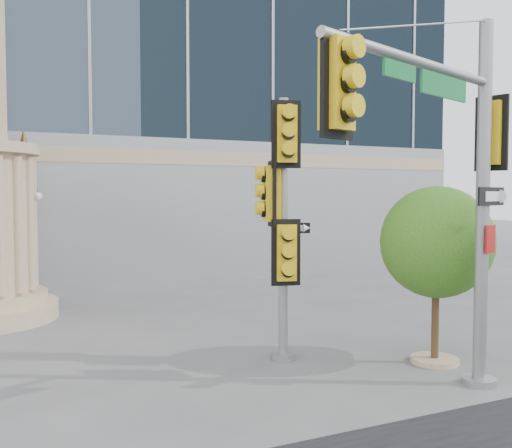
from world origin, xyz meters
name	(u,v)px	position (x,y,z in m)	size (l,w,h in m)	color
ground	(318,386)	(0.00, 0.00, 0.00)	(120.00, 120.00, 0.00)	#545456
main_signal_pole	(452,159)	(1.68, -1.65, 4.27)	(5.14, 2.20, 6.89)	slate
secondary_signal_pole	(282,208)	(0.11, 1.72, 3.37)	(0.99, 0.89, 5.74)	slate
street_tree	(437,247)	(3.12, 0.25, 2.53)	(2.46, 2.41, 3.84)	tan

